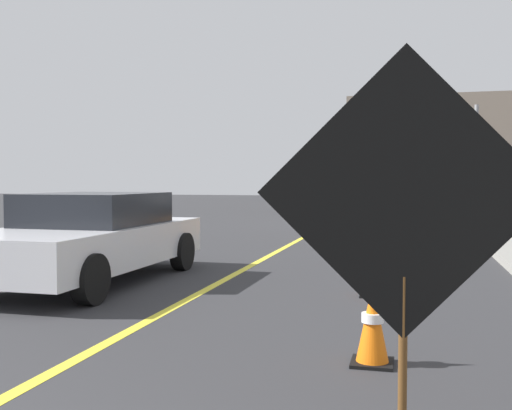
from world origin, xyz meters
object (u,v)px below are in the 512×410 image
object	(u,v)px
traffic_cone_curbside	(377,234)
roadwork_sign	(404,201)
highway_guide_sign	(458,140)
traffic_cone_near_sign	(373,324)
box_truck	(411,172)
arrow_board_trailer	(367,220)
traffic_cone_far_lane	(366,248)
traffic_cone_mid_lane	(374,272)
pickup_car	(89,237)

from	to	relation	value
traffic_cone_curbside	roadwork_sign	bearing A→B (deg)	-86.25
highway_guide_sign	traffic_cone_near_sign	world-z (taller)	highway_guide_sign
box_truck	traffic_cone_near_sign	xyz separation A→B (m)	(-0.34, -17.16, -1.53)
roadwork_sign	box_truck	world-z (taller)	box_truck
traffic_cone_curbside	box_truck	bearing A→B (deg)	84.52
arrow_board_trailer	box_truck	bearing A→B (deg)	78.61
roadwork_sign	traffic_cone_far_lane	world-z (taller)	roadwork_sign
roadwork_sign	box_truck	bearing A→B (deg)	89.80
box_truck	traffic_cone_far_lane	bearing A→B (deg)	-94.26
traffic_cone_mid_lane	highway_guide_sign	bearing A→B (deg)	82.89
roadwork_sign	traffic_cone_mid_lane	size ratio (longest dim) A/B	3.46
pickup_car	highway_guide_sign	xyz separation A→B (m)	(6.96, 20.50, 2.73)
pickup_car	traffic_cone_mid_lane	size ratio (longest dim) A/B	6.93
arrow_board_trailer	traffic_cone_mid_lane	distance (m)	8.39
arrow_board_trailer	highway_guide_sign	distance (m)	13.03
roadwork_sign	traffic_cone_mid_lane	bearing A→B (deg)	95.16
pickup_car	traffic_cone_near_sign	xyz separation A→B (m)	(4.55, -3.21, -0.35)
roadwork_sign	highway_guide_sign	bearing A→B (deg)	85.20
highway_guide_sign	traffic_cone_near_sign	size ratio (longest dim) A/B	7.01
arrow_board_trailer	traffic_cone_mid_lane	bearing A→B (deg)	-85.55
highway_guide_sign	traffic_cone_mid_lane	distance (m)	21.03
box_truck	traffic_cone_near_sign	bearing A→B (deg)	-91.12
highway_guide_sign	traffic_cone_far_lane	world-z (taller)	highway_guide_sign
arrow_board_trailer	traffic_cone_mid_lane	xyz separation A→B (m)	(0.65, -8.36, -0.15)
traffic_cone_mid_lane	traffic_cone_far_lane	size ratio (longest dim) A/B	1.03
traffic_cone_near_sign	traffic_cone_far_lane	world-z (taller)	traffic_cone_near_sign
roadwork_sign	pickup_car	bearing A→B (deg)	134.10
box_truck	pickup_car	world-z (taller)	box_truck
traffic_cone_far_lane	arrow_board_trailer	bearing A→B (deg)	93.54
box_truck	traffic_cone_curbside	xyz separation A→B (m)	(-0.78, -8.10, -1.54)
box_truck	traffic_cone_mid_lane	bearing A→B (deg)	-92.04
roadwork_sign	pickup_car	xyz separation A→B (m)	(-4.83, 4.98, -0.77)
roadwork_sign	arrow_board_trailer	xyz separation A→B (m)	(-1.09, 13.21, -0.99)
roadwork_sign	traffic_cone_mid_lane	world-z (taller)	roadwork_sign
roadwork_sign	pickup_car	world-z (taller)	roadwork_sign
traffic_cone_curbside	arrow_board_trailer	bearing A→B (deg)	99.05
roadwork_sign	pickup_car	size ratio (longest dim) A/B	0.50
arrow_board_trailer	traffic_cone_far_lane	world-z (taller)	arrow_board_trailer
arrow_board_trailer	box_truck	world-z (taller)	box_truck
roadwork_sign	traffic_cone_far_lane	xyz separation A→B (m)	(-0.76, 7.87, -1.15)
traffic_cone_mid_lane	pickup_car	bearing A→B (deg)	178.22
pickup_car	traffic_cone_near_sign	world-z (taller)	pickup_car
traffic_cone_mid_lane	traffic_cone_curbside	xyz separation A→B (m)	(-0.27, 5.99, 0.00)
pickup_car	traffic_cone_curbside	size ratio (longest dim) A/B	6.87
highway_guide_sign	traffic_cone_curbside	distance (m)	15.24
roadwork_sign	traffic_cone_curbside	xyz separation A→B (m)	(-0.71, 10.84, -1.14)
pickup_car	highway_guide_sign	distance (m)	21.82
arrow_board_trailer	box_truck	distance (m)	6.01
arrow_board_trailer	traffic_cone_curbside	size ratio (longest dim) A/B	3.96
arrow_board_trailer	traffic_cone_far_lane	size ratio (longest dim) A/B	4.10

